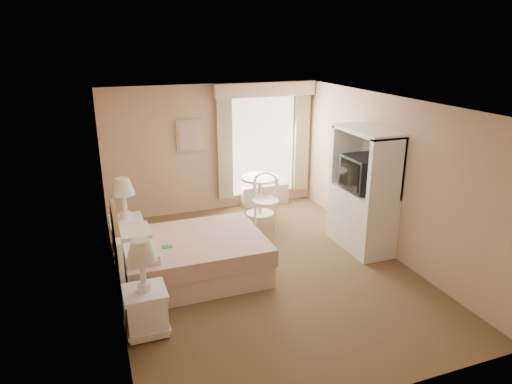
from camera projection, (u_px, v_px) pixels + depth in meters
name	position (u px, v px, depth m)	size (l,w,h in m)	color
room	(264.00, 191.00, 6.47)	(4.21, 5.51, 2.51)	brown
window	(265.00, 141.00, 9.14)	(2.05, 0.22, 2.51)	white
framed_art	(190.00, 136.00, 8.63)	(0.52, 0.04, 0.62)	tan
bed	(186.00, 256.00, 6.56)	(2.07, 1.57, 1.39)	#DFA991
nightstand_near	(145.00, 299.00, 5.28)	(0.49, 0.49, 1.18)	white
nightstand_far	(126.00, 225.00, 7.29)	(0.51, 0.51, 1.24)	white
round_table	(260.00, 189.00, 8.85)	(0.73, 0.73, 0.77)	white
cafe_chair	(266.00, 196.00, 8.30)	(0.62, 0.62, 1.00)	white
armoire	(363.00, 200.00, 7.39)	(0.60, 1.20, 1.99)	white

